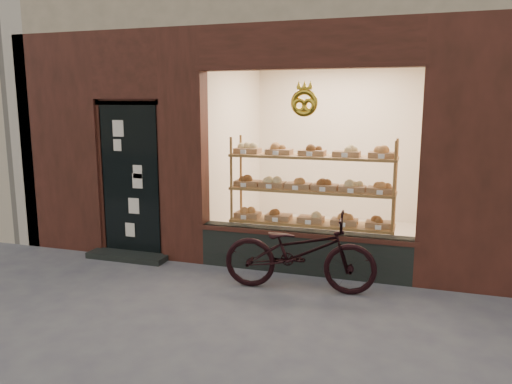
% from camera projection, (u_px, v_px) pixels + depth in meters
% --- Properties ---
extents(ground, '(90.00, 90.00, 0.00)m').
position_uv_depth(ground, '(204.00, 341.00, 4.58)').
color(ground, slate).
extents(display_shelf, '(2.20, 0.45, 1.70)m').
position_uv_depth(display_shelf, '(311.00, 199.00, 6.67)').
color(display_shelf, brown).
rests_on(display_shelf, ground).
extents(bicycle, '(1.81, 0.78, 0.92)m').
position_uv_depth(bicycle, '(299.00, 252.00, 5.74)').
color(bicycle, black).
rests_on(bicycle, ground).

